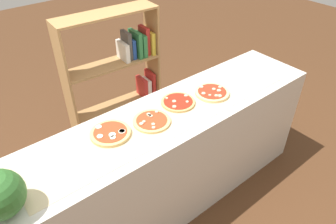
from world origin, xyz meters
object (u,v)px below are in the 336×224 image
at_px(pizza_mushroom_2, 178,102).
at_px(pizza_mushroom_3, 212,93).
at_px(bookshelf, 125,82).
at_px(pizza_mozzarella_0, 111,133).
at_px(pizza_mushroom_1, 152,121).

bearing_deg(pizza_mushroom_2, pizza_mushroom_3, -13.60).
xyz_separation_m(pizza_mushroom_3, bookshelf, (-0.22, 0.89, -0.25)).
distance_m(pizza_mozzarella_0, bookshelf, 1.05).
distance_m(pizza_mushroom_1, pizza_mushroom_3, 0.56).
bearing_deg(bookshelf, pizza_mozzarella_0, -126.65).
relative_size(pizza_mushroom_1, pizza_mushroom_2, 1.03).
height_order(pizza_mushroom_3, bookshelf, bookshelf).
distance_m(pizza_mushroom_1, pizza_mushroom_2, 0.28).
bearing_deg(pizza_mozzarella_0, pizza_mushroom_3, -4.93).
xyz_separation_m(pizza_mozzarella_0, pizza_mushroom_3, (0.83, -0.07, -0.00)).
bearing_deg(bookshelf, pizza_mushroom_3, -76.15).
height_order(pizza_mushroom_2, bookshelf, bookshelf).
relative_size(pizza_mushroom_2, bookshelf, 0.18).
height_order(pizza_mozzarella_0, pizza_mushroom_2, pizza_mozzarella_0).
height_order(pizza_mushroom_1, pizza_mushroom_3, pizza_mushroom_3).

